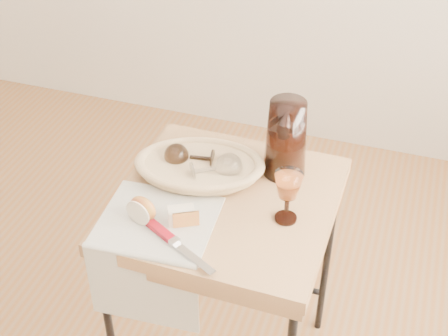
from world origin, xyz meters
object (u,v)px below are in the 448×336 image
at_px(tea_towel, 157,221).
at_px(goblet_lying_b, 213,169).
at_px(pitcher, 286,138).
at_px(side_table, 226,291).
at_px(goblet_lying_a, 192,157).
at_px(bread_basket, 200,168).
at_px(apple_half, 143,208).
at_px(wine_goblet, 287,197).
at_px(table_knife, 177,243).

bearing_deg(tea_towel, goblet_lying_b, 63.16).
bearing_deg(pitcher, tea_towel, -123.16).
bearing_deg(side_table, goblet_lying_a, 146.33).
xyz_separation_m(bread_basket, goblet_lying_a, (-0.03, 0.01, 0.02)).
distance_m(bread_basket, goblet_lying_a, 0.04).
height_order(goblet_lying_a, apple_half, goblet_lying_a).
bearing_deg(side_table, bread_basket, 144.53).
relative_size(wine_goblet, apple_half, 1.95).
bearing_deg(wine_goblet, tea_towel, -159.90).
height_order(bread_basket, apple_half, apple_half).
relative_size(pitcher, table_knife, 1.13).
xyz_separation_m(side_table, bread_basket, (-0.10, 0.07, 0.40)).
xyz_separation_m(bread_basket, table_knife, (0.05, -0.30, -0.01)).
bearing_deg(goblet_lying_b, side_table, -77.77).
height_order(wine_goblet, apple_half, wine_goblet).
bearing_deg(bread_basket, side_table, -48.19).
height_order(bread_basket, table_knife, bread_basket).
relative_size(pitcher, wine_goblet, 1.80).
bearing_deg(goblet_lying_b, wine_goblet, -53.58).
height_order(goblet_lying_a, goblet_lying_b, goblet_lying_b).
relative_size(side_table, bread_basket, 2.28).
distance_m(goblet_lying_b, table_knife, 0.28).
height_order(goblet_lying_a, table_knife, goblet_lying_a).
height_order(pitcher, table_knife, pitcher).
distance_m(pitcher, wine_goblet, 0.21).
relative_size(goblet_lying_b, apple_half, 1.57).
relative_size(side_table, pitcher, 2.73).
distance_m(wine_goblet, apple_half, 0.38).
xyz_separation_m(apple_half, table_knife, (0.12, -0.07, -0.03)).
height_order(side_table, pitcher, pitcher).
bearing_deg(goblet_lying_a, goblet_lying_b, 147.45).
relative_size(tea_towel, goblet_lying_b, 2.43).
distance_m(tea_towel, pitcher, 0.43).
bearing_deg(pitcher, side_table, -119.05).
bearing_deg(table_knife, tea_towel, 167.42).
bearing_deg(tea_towel, side_table, 42.33).
distance_m(tea_towel, bread_basket, 0.23).
xyz_separation_m(bread_basket, wine_goblet, (0.28, -0.11, 0.05)).
relative_size(tea_towel, pitcher, 1.09).
bearing_deg(apple_half, goblet_lying_a, 93.21).
height_order(side_table, bread_basket, bread_basket).
xyz_separation_m(bread_basket, pitcher, (0.23, 0.09, 0.09)).
bearing_deg(table_knife, apple_half, 178.97).
distance_m(goblet_lying_a, pitcher, 0.27).
bearing_deg(pitcher, goblet_lying_a, -156.10).
height_order(bread_basket, pitcher, pitcher).
distance_m(side_table, pitcher, 0.53).
bearing_deg(table_knife, goblet_lying_b, 118.26).
bearing_deg(bread_basket, pitcher, 9.71).
bearing_deg(wine_goblet, side_table, 170.02).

